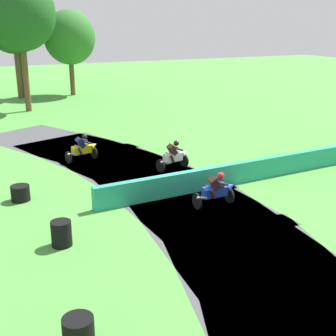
% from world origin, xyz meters
% --- Properties ---
extents(ground_plane, '(120.00, 120.00, 0.00)m').
position_xyz_m(ground_plane, '(0.00, 0.00, 0.00)').
color(ground_plane, '#4C933D').
extents(track_asphalt, '(9.43, 30.99, 0.01)m').
position_xyz_m(track_asphalt, '(-0.99, -0.04, 0.00)').
color(track_asphalt, '#47474C').
rests_on(track_asphalt, ground).
extents(safety_barrier, '(18.25, 1.12, 0.90)m').
position_xyz_m(safety_barrier, '(5.60, 0.25, 0.45)').
color(safety_barrier, '#239375').
rests_on(safety_barrier, ground).
extents(motorcycle_lead_blue, '(1.68, 0.77, 1.43)m').
position_xyz_m(motorcycle_lead_blue, '(0.76, -1.66, 0.65)').
color(motorcycle_lead_blue, black).
rests_on(motorcycle_lead_blue, ground).
extents(motorcycle_chase_white, '(1.70, 0.98, 1.42)m').
position_xyz_m(motorcycle_chase_white, '(1.31, 2.98, 0.66)').
color(motorcycle_chase_white, black).
rests_on(motorcycle_chase_white, ground).
extents(motorcycle_trailing_yellow, '(1.70, 1.00, 1.43)m').
position_xyz_m(motorcycle_trailing_yellow, '(-2.14, 6.11, 0.66)').
color(motorcycle_trailing_yellow, black).
rests_on(motorcycle_trailing_yellow, ground).
extents(tire_stack_near, '(0.69, 0.69, 0.60)m').
position_xyz_m(tire_stack_near, '(-5.85, -6.88, 0.30)').
color(tire_stack_near, black).
rests_on(tire_stack_near, ground).
extents(tire_stack_mid_a, '(0.63, 0.63, 0.80)m').
position_xyz_m(tire_stack_mid_a, '(-5.15, -2.29, 0.40)').
color(tire_stack_mid_a, black).
rests_on(tire_stack_mid_a, ground).
extents(tire_stack_mid_b, '(0.71, 0.71, 0.60)m').
position_xyz_m(tire_stack_mid_b, '(-5.73, 2.06, 0.30)').
color(tire_stack_mid_b, black).
rests_on(tire_stack_mid_b, ground).
extents(tree_far_left, '(5.32, 5.32, 9.45)m').
position_xyz_m(tree_far_left, '(-2.01, 27.39, 6.63)').
color(tree_far_left, brown).
rests_on(tree_far_left, ground).
extents(tree_mid_rise, '(4.62, 4.62, 7.64)m').
position_xyz_m(tree_mid_rise, '(2.71, 27.21, 5.19)').
color(tree_mid_rise, brown).
rests_on(tree_mid_rise, ground).
extents(tree_behind_barrier, '(5.11, 5.11, 9.83)m').
position_xyz_m(tree_behind_barrier, '(-2.38, 20.78, 7.11)').
color(tree_behind_barrier, brown).
rests_on(tree_behind_barrier, ground).
extents(tree_distant, '(5.11, 5.11, 10.17)m').
position_xyz_m(tree_distant, '(-1.57, 27.87, 7.46)').
color(tree_distant, brown).
rests_on(tree_distant, ground).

